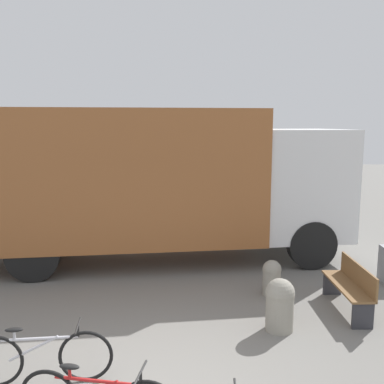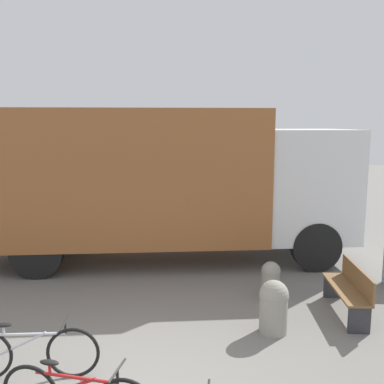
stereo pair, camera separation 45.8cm
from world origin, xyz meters
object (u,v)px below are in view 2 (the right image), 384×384
bicycle_near (29,352)px  bollard_far_bench (271,278)px  delivery_truck (162,178)px  park_bench (350,288)px  bollard_near_bench (274,305)px

bicycle_near → bollard_far_bench: bicycle_near is taller
delivery_truck → park_bench: bearing=-46.0°
bollard_near_bench → bollard_far_bench: 1.42m
bollard_near_bench → bollard_far_bench: size_ratio=1.24×
park_bench → bicycle_near: bearing=113.6°
delivery_truck → bollard_near_bench: bearing=-66.1°
bollard_near_bench → park_bench: bearing=30.1°
delivery_truck → bicycle_near: delivery_truck is taller
park_bench → bollard_near_bench: bearing=116.7°
bicycle_near → bollard_near_bench: bearing=17.3°
park_bench → bicycle_near: (-4.53, -2.32, -0.09)m
delivery_truck → park_bench: 4.75m
delivery_truck → park_bench: (3.63, -2.68, -1.50)m
bicycle_near → bollard_near_bench: size_ratio=2.08×
bollard_near_bench → bicycle_near: bearing=-154.3°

